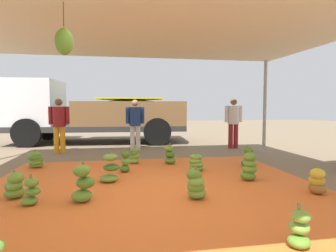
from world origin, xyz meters
TOP-DOWN VIEW (x-y plane):
  - ground_plane at (0.00, 3.00)m, footprint 40.00×40.00m
  - tarp_orange at (0.00, 0.00)m, footprint 5.80×5.43m
  - tent_canopy at (-0.01, -0.09)m, footprint 8.00×7.00m
  - banana_bunch_0 at (1.83, 0.26)m, footprint 0.35×0.34m
  - banana_bunch_1 at (-2.49, 2.12)m, footprint 0.43×0.46m
  - banana_bunch_2 at (2.36, 1.41)m, footprint 0.36×0.36m
  - banana_bunch_4 at (0.54, -0.61)m, footprint 0.39×0.40m
  - banana_bunch_5 at (-0.23, 2.21)m, footprint 0.31×0.31m
  - banana_bunch_6 at (2.52, -0.71)m, footprint 0.36×0.37m
  - banana_bunch_7 at (-0.47, 1.32)m, footprint 0.30×0.28m
  - banana_bunch_8 at (-2.17, -0.13)m, footprint 0.35×0.34m
  - banana_bunch_9 at (1.04, 1.17)m, footprint 0.43×0.45m
  - banana_bunch_10 at (1.16, -2.21)m, footprint 0.28×0.29m
  - banana_bunch_11 at (-1.84, -0.47)m, footprint 0.35×0.33m
  - banana_bunch_12 at (-1.13, -0.44)m, footprint 0.45×0.43m
  - banana_bunch_13 at (-0.77, 0.60)m, footprint 0.49×0.46m
  - banana_bunch_14 at (0.62, 2.02)m, footprint 0.33×0.34m
  - cargo_truck_main at (-1.73, 6.71)m, footprint 6.82×2.93m
  - worker_0 at (-2.38, 4.22)m, footprint 0.60×0.37m
  - worker_1 at (-0.09, 4.39)m, footprint 0.60×0.37m
  - worker_2 at (3.20, 4.26)m, footprint 0.62×0.38m

SIDE VIEW (x-z plane):
  - ground_plane at x=0.00m, z-range 0.00..0.00m
  - tarp_orange at x=0.00m, z-range 0.00..0.01m
  - banana_bunch_1 at x=-2.49m, z-range -0.03..0.39m
  - banana_bunch_9 at x=1.04m, z-range -0.03..0.39m
  - banana_bunch_10 at x=1.16m, z-range -0.03..0.40m
  - banana_bunch_11 at x=-1.84m, z-range -0.04..0.41m
  - banana_bunch_5 at x=-0.23m, z-range -0.03..0.42m
  - banana_bunch_8 at x=-2.17m, z-range -0.02..0.42m
  - banana_bunch_6 at x=2.52m, z-range -0.02..0.43m
  - banana_bunch_4 at x=0.54m, z-range -0.02..0.47m
  - banana_bunch_14 at x=0.62m, z-range -0.03..0.47m
  - banana_bunch_7 at x=-0.47m, z-range -0.03..0.48m
  - banana_bunch_2 at x=2.36m, z-range -0.03..0.48m
  - banana_bunch_13 at x=-0.77m, z-range -0.04..0.54m
  - banana_bunch_0 at x=1.83m, z-range -0.03..0.54m
  - banana_bunch_12 at x=-1.13m, z-range -0.03..0.55m
  - worker_1 at x=-0.09m, z-range 0.14..1.77m
  - worker_0 at x=-2.38m, z-range 0.14..1.79m
  - worker_2 at x=3.20m, z-range 0.14..1.82m
  - cargo_truck_main at x=-1.73m, z-range -0.01..2.39m
  - tent_canopy at x=-0.01m, z-range 1.35..4.21m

